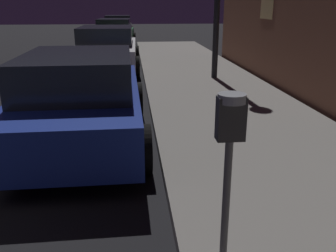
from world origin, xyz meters
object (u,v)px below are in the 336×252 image
(car_blue, at_px, (81,99))
(car_black, at_px, (118,27))
(parking_meter, at_px, (229,143))
(car_green, at_px, (115,34))
(car_white, at_px, (107,49))

(car_blue, distance_m, car_black, 19.15)
(car_blue, height_order, car_black, same)
(parking_meter, height_order, car_green, parking_meter)
(car_white, bearing_deg, car_green, 90.01)
(parking_meter, xyz_separation_m, car_black, (-1.45, 22.51, -0.51))
(car_blue, distance_m, car_green, 13.48)
(car_white, distance_m, car_black, 12.46)
(parking_meter, height_order, car_white, parking_meter)
(car_blue, relative_size, car_green, 0.96)
(parking_meter, relative_size, car_green, 0.32)
(parking_meter, distance_m, car_white, 10.17)
(parking_meter, bearing_deg, car_white, 98.19)
(car_black, bearing_deg, parking_meter, -86.32)
(parking_meter, xyz_separation_m, car_white, (-1.45, 10.05, -0.51))
(car_white, bearing_deg, car_black, 90.00)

